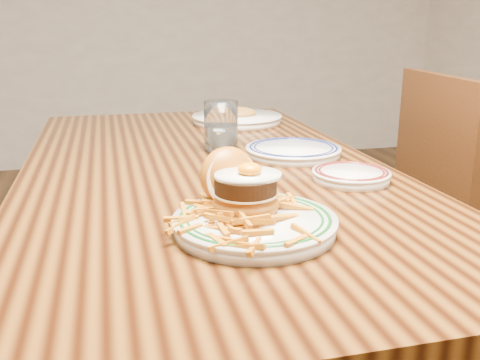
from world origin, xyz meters
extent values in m
cube|color=black|center=(0.00, 0.00, 0.72)|extent=(0.85, 1.60, 0.05)
cylinder|color=black|center=(-0.36, 0.74, 0.35)|extent=(0.07, 0.07, 0.70)
cylinder|color=black|center=(0.36, 0.74, 0.35)|extent=(0.07, 0.07, 0.70)
cube|color=#3C1D0C|center=(0.66, 0.04, 0.71)|extent=(0.08, 0.44, 0.47)
cylinder|color=#3C1D0C|center=(0.69, 0.23, 0.22)|extent=(0.04, 0.04, 0.43)
cylinder|color=#3C1D0C|center=(0.65, -0.15, 0.22)|extent=(0.04, 0.04, 0.43)
cylinder|color=white|center=(0.00, -0.45, 0.76)|extent=(0.26, 0.26, 0.02)
cylinder|color=white|center=(0.00, -0.45, 0.77)|extent=(0.27, 0.27, 0.01)
torus|color=#0D4C18|center=(0.00, -0.45, 0.78)|extent=(0.25, 0.25, 0.01)
torus|color=#0D4C18|center=(0.00, -0.45, 0.78)|extent=(0.22, 0.22, 0.01)
ellipsoid|color=#995B13|center=(-0.01, -0.42, 0.79)|extent=(0.11, 0.11, 0.05)
cylinder|color=beige|center=(-0.01, -0.42, 0.81)|extent=(0.11, 0.11, 0.00)
cylinder|color=black|center=(-0.01, -0.42, 0.82)|extent=(0.10, 0.10, 0.03)
ellipsoid|color=white|center=(0.00, -0.42, 0.84)|extent=(0.11, 0.09, 0.01)
ellipsoid|color=orange|center=(0.00, -0.42, 0.85)|extent=(0.04, 0.04, 0.02)
ellipsoid|color=#995B13|center=(-0.02, -0.36, 0.82)|extent=(0.12, 0.11, 0.12)
cylinder|color=beige|center=(-0.02, -0.37, 0.82)|extent=(0.10, 0.05, 0.09)
cylinder|color=white|center=(0.28, -0.22, 0.76)|extent=(0.16, 0.16, 0.02)
cylinder|color=white|center=(0.28, -0.22, 0.77)|extent=(0.17, 0.17, 0.01)
torus|color=#551513|center=(0.28, -0.22, 0.77)|extent=(0.16, 0.16, 0.01)
torus|color=#551513|center=(0.28, -0.22, 0.77)|extent=(0.14, 0.14, 0.01)
cube|color=silver|center=(0.30, -0.21, 0.77)|extent=(0.09, 0.07, 0.00)
cylinder|color=white|center=(0.24, 0.02, 0.76)|extent=(0.24, 0.24, 0.02)
cylinder|color=white|center=(0.24, 0.02, 0.77)|extent=(0.24, 0.24, 0.01)
torus|color=#0F164B|center=(0.24, 0.02, 0.77)|extent=(0.23, 0.23, 0.01)
torus|color=#0F164B|center=(0.24, 0.02, 0.77)|extent=(0.20, 0.20, 0.01)
cylinder|color=white|center=(0.07, 0.13, 0.82)|extent=(0.09, 0.09, 0.13)
cylinder|color=silver|center=(0.07, 0.13, 0.79)|extent=(0.08, 0.08, 0.06)
cylinder|color=white|center=(0.21, 0.51, 0.76)|extent=(0.30, 0.30, 0.02)
cylinder|color=white|center=(0.21, 0.51, 0.78)|extent=(0.30, 0.30, 0.01)
ellipsoid|color=#AB7B30|center=(0.21, 0.51, 0.79)|extent=(0.13, 0.11, 0.04)
camera|label=1|loc=(-0.22, -1.23, 1.08)|focal=40.00mm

